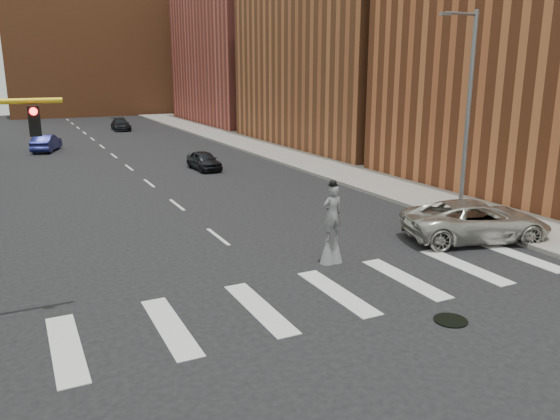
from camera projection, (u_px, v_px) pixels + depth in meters
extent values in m
plane|color=black|center=(316.00, 313.00, 15.10)|extent=(160.00, 160.00, 0.00)
cube|color=gray|center=(296.00, 156.00, 42.15)|extent=(5.00, 90.00, 0.18)
cylinder|color=black|center=(451.00, 320.00, 14.64)|extent=(0.90, 0.90, 0.04)
cube|color=#9C5531|center=(366.00, 6.00, 47.60)|extent=(16.00, 22.00, 24.00)
cube|color=#AD4B40|center=(256.00, 42.00, 68.96)|extent=(16.00, 22.00, 20.00)
cube|color=#9C5531|center=(97.00, 54.00, 83.24)|extent=(26.00, 14.00, 18.00)
cylinder|color=slate|center=(468.00, 118.00, 23.90)|extent=(0.20, 0.20, 9.00)
cylinder|color=slate|center=(462.00, 14.00, 22.49)|extent=(1.80, 0.12, 0.12)
cube|color=slate|center=(445.00, 14.00, 22.12)|extent=(0.50, 0.18, 0.12)
cube|color=black|center=(34.00, 121.00, 13.62)|extent=(0.28, 0.18, 0.75)
cylinder|color=#FF0C0C|center=(33.00, 111.00, 13.47)|extent=(0.18, 0.06, 0.18)
cylinder|color=#301E13|center=(335.00, 251.00, 19.07)|extent=(0.07, 0.07, 0.80)
cylinder|color=#301E13|center=(327.00, 252.00, 18.93)|extent=(0.07, 0.07, 0.80)
cone|color=slate|center=(335.00, 248.00, 19.04)|extent=(0.52, 0.52, 1.00)
cone|color=slate|center=(327.00, 250.00, 18.91)|extent=(0.52, 0.52, 1.00)
imported|color=slate|center=(332.00, 213.00, 18.66)|extent=(0.72, 0.48, 1.96)
sphere|color=black|center=(333.00, 184.00, 18.40)|extent=(0.26, 0.26, 0.26)
cylinder|color=black|center=(333.00, 185.00, 18.41)|extent=(0.34, 0.34, 0.02)
cube|color=yellow|center=(331.00, 197.00, 18.65)|extent=(0.22, 0.05, 0.10)
imported|color=beige|center=(476.00, 221.00, 21.45)|extent=(6.22, 4.20, 1.58)
imported|color=black|center=(204.00, 161.00, 36.79)|extent=(1.64, 3.74, 1.25)
imported|color=navy|center=(46.00, 143.00, 45.09)|extent=(2.76, 4.47, 1.39)
imported|color=black|center=(121.00, 125.00, 60.99)|extent=(1.98, 4.51, 1.29)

